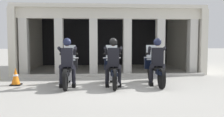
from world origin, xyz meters
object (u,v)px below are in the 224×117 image
Objects in this scene: motorcycle_center at (113,71)px; police_officer_center at (113,58)px; police_officer_left at (67,58)px; motorcycle_right at (155,70)px; motorcycle_left at (69,71)px; police_officer_right at (157,58)px; traffic_cone_flank at (16,77)px.

police_officer_center is (-0.00, -0.28, 0.44)m from motorcycle_center.
police_officer_left is 2.99m from motorcycle_right.
motorcycle_right is at bearing -6.88° from motorcycle_left.
police_officer_center is at bearing -21.06° from motorcycle_left.
police_officer_center and police_officer_right have the same top height.
police_officer_left is (-0.00, -0.28, 0.44)m from motorcycle_left.
motorcycle_center is (1.47, -0.06, 0.00)m from motorcycle_left.
motorcycle_right is 1.29× the size of police_officer_right.
motorcycle_left reaches higher than traffic_cone_flank.
police_officer_left and police_officer_right have the same top height.
police_officer_left is at bearing -98.17° from motorcycle_left.
police_officer_right reaches higher than motorcycle_center.
police_officer_center is at bearing -173.65° from motorcycle_right.
motorcycle_right is 3.46× the size of traffic_cone_flank.
police_officer_center is at bearing 175.65° from police_officer_right.
police_officer_left is 2.94m from police_officer_right.
police_officer_left is 1.00× the size of police_officer_right.
motorcycle_left is at bearing 166.79° from police_officer_right.
police_officer_right is (-0.00, -0.28, 0.44)m from motorcycle_right.
police_officer_right reaches higher than motorcycle_left.
police_officer_right is at bearing -6.88° from police_officer_left.
police_officer_right is (1.47, 0.11, 0.00)m from police_officer_center.
police_officer_center is at bearing -9.25° from traffic_cone_flank.
motorcycle_center is 1.54m from police_officer_right.
traffic_cone_flank is at bearing 161.24° from motorcycle_center.
police_officer_right is (1.47, -0.17, 0.44)m from motorcycle_center.
police_officer_right is at bearing -5.05° from traffic_cone_flank.
police_officer_left is 1.55m from motorcycle_center.
motorcycle_left is 1.29× the size of police_officer_right.
police_officer_center is (1.47, -0.06, 0.00)m from police_officer_left.
police_officer_left and police_officer_center have the same top height.
police_officer_left is 1.00× the size of police_officer_center.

